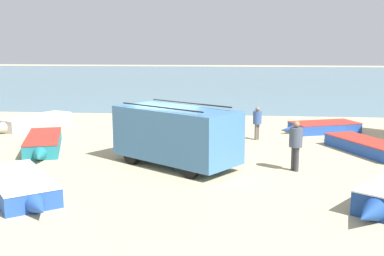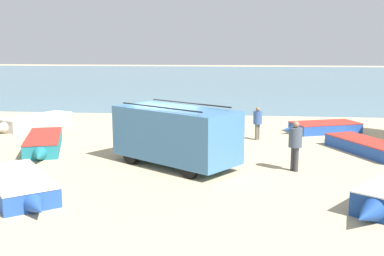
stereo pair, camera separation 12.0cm
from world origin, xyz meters
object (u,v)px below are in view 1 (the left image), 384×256
Objects in this scene: fishing_rowboat_4 at (20,186)px; fisherman_0 at (296,141)px; fishing_rowboat_3 at (43,143)px; parked_van at (175,134)px; fishing_rowboat_0 at (365,146)px; fishing_rowboat_5 at (32,122)px; fishing_rowboat_2 at (198,126)px; fishing_rowboat_6 at (323,127)px; fisherman_1 at (257,120)px; fisherman_2 at (152,120)px.

fisherman_0 is (8.48, 3.69, 0.79)m from fishing_rowboat_4.
fisherman_0 is (10.39, -2.16, 0.77)m from fishing_rowboat_3.
fishing_rowboat_0 is at bearing -123.60° from parked_van.
fishing_rowboat_4 is 2.35× the size of fisherman_0.
parked_van is at bearing 76.81° from fishing_rowboat_5.
fisherman_0 is at bearing 74.37° from fishing_rowboat_4.
fisherman_0 reaches higher than fishing_rowboat_3.
fishing_rowboat_2 is 6.51m from fishing_rowboat_6.
fishing_rowboat_6 is at bearing -13.12° from fishing_rowboat_0.
fishing_rowboat_3 is at bearing 158.93° from fishing_rowboat_4.
fisherman_1 is (12.15, -1.81, 0.60)m from fishing_rowboat_5.
fishing_rowboat_0 is at bearing -167.69° from fisherman_0.
parked_van is 1.02× the size of fishing_rowboat_3.
fishing_rowboat_2 is (-7.47, 3.97, 0.05)m from fishing_rowboat_0.
fisherman_2 is (-6.05, 4.26, -0.03)m from fisherman_0.
fisherman_0 is (-2.32, -7.82, 0.82)m from fishing_rowboat_6.
fishing_rowboat_2 is at bearing 36.53° from fishing_rowboat_0.
parked_van is at bearing 27.16° from fishing_rowboat_6.
fishing_rowboat_0 is 2.67× the size of fisherman_0.
fishing_rowboat_2 is 3.14× the size of fisherman_1.
fisherman_2 is (-9.36, 0.94, 0.78)m from fishing_rowboat_0.
fisherman_1 is (-4.47, 2.13, 0.68)m from fishing_rowboat_0.
fisherman_2 reaches higher than fishing_rowboat_6.
fisherman_0 reaches higher than fishing_rowboat_6.
fisherman_2 reaches higher than fishing_rowboat_4.
fishing_rowboat_0 is 2.75× the size of fisherman_2.
fishing_rowboat_2 is 2.84× the size of fisherman_2.
parked_van is 6.38m from fishing_rowboat_3.
fishing_rowboat_4 is at bearing -91.77° from fisherman_1.
fishing_rowboat_4 is at bearing -83.11° from fisherman_2.
fishing_rowboat_2 is at bearing 82.01° from fisherman_2.
fisherman_0 is at bearing -41.03° from fisherman_1.
fishing_rowboat_3 is (-6.02, 1.91, -0.90)m from parked_van.
fishing_rowboat_3 reaches higher than fishing_rowboat_6.
parked_van is 1.06× the size of fishing_rowboat_0.
fishing_rowboat_5 is 15.65m from fishing_rowboat_6.
fishing_rowboat_5 reaches higher than fishing_rowboat_4.
fisherman_2 is (2.43, 7.95, 0.76)m from fishing_rowboat_4.
fishing_rowboat_2 is 1.02× the size of fishing_rowboat_5.
fishing_rowboat_2 is 3.64m from fisherman_2.
fishing_rowboat_4 is (-4.11, -3.94, -0.91)m from parked_van.
parked_van is 1.05× the size of fishing_rowboat_5.
fishing_rowboat_6 is at bearing -151.40° from fishing_rowboat_2.
parked_van is at bearing -84.70° from fisherman_1.
fishing_rowboat_2 is 2.76× the size of fisherman_0.
fishing_rowboat_6 is (12.71, 5.66, -0.04)m from fishing_rowboat_3.
fishing_rowboat_0 is 4.76m from fisherman_0.
fishing_rowboat_2 is 9.14m from fishing_rowboat_5.
fisherman_2 reaches higher than fishing_rowboat_2.
fishing_rowboat_0 is 3.05× the size of fisherman_1.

